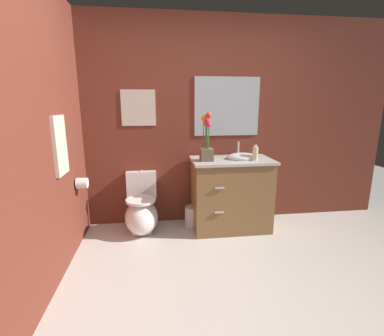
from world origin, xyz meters
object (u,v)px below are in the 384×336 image
trash_bin (192,217)px  wall_poster (138,108)px  toilet (142,212)px  toilet_paper_roll (82,183)px  wall_mirror (227,107)px  soap_bottle (255,153)px  hanging_towel (60,145)px  flower_vase (207,144)px  vanity_cabinet (231,193)px

trash_bin → wall_poster: wall_poster is taller
toilet → wall_poster: (0.00, 0.27, 1.19)m
toilet_paper_roll → trash_bin: bearing=10.5°
wall_poster → wall_mirror: 1.06m
soap_bottle → hanging_towel: hanging_towel is taller
soap_bottle → wall_mirror: (-0.24, 0.40, 0.51)m
toilet → trash_bin: toilet is taller
toilet → soap_bottle: 1.48m
soap_bottle → hanging_towel: 2.00m
trash_bin → soap_bottle: bearing=-12.6°
trash_bin → toilet_paper_roll: bearing=-169.5°
wall_poster → wall_mirror: bearing=0.0°
hanging_towel → wall_poster: bearing=52.6°
wall_poster → trash_bin: bearing=-22.0°
wall_mirror → hanging_towel: (-1.71, -0.84, -0.32)m
wall_mirror → toilet_paper_roll: 1.88m
soap_bottle → wall_poster: bearing=162.9°
flower_vase → hanging_towel: bearing=-160.6°
soap_bottle → trash_bin: soap_bottle is taller
flower_vase → trash_bin: bearing=144.0°
vanity_cabinet → soap_bottle: size_ratio=5.91×
trash_bin → wall_mirror: bearing=28.0°
wall_poster → toilet_paper_roll: wall_poster is taller
wall_poster → hanging_towel: size_ratio=0.80×
wall_poster → vanity_cabinet: bearing=-15.4°
toilet → hanging_towel: bearing=-138.3°
vanity_cabinet → hanging_towel: (-1.71, -0.55, 0.69)m
soap_bottle → trash_bin: size_ratio=0.65×
toilet → vanity_cabinet: bearing=-1.4°
wall_mirror → hanging_towel: bearing=-153.8°
hanging_towel → toilet: bearing=41.7°
toilet_paper_roll → hanging_towel: bearing=-98.3°
toilet_paper_roll → wall_poster: bearing=38.3°
vanity_cabinet → toilet: bearing=178.6°
flower_vase → soap_bottle: (0.55, -0.05, -0.12)m
flower_vase → hanging_towel: (-1.39, -0.49, 0.08)m
trash_bin → hanging_towel: bearing=-154.4°
toilet → wall_mirror: bearing=14.1°
toilet → hanging_towel: (-0.64, -0.57, 0.89)m
wall_poster → toilet_paper_roll: 1.07m
toilet → wall_mirror: size_ratio=0.86×
hanging_towel → toilet_paper_roll: 0.59m
vanity_cabinet → hanging_towel: size_ratio=2.00×
vanity_cabinet → wall_mirror: size_ratio=1.30×
hanging_towel → flower_vase: bearing=19.4°
flower_vase → wall_mirror: size_ratio=0.68×
vanity_cabinet → toilet_paper_roll: size_ratio=9.44×
vanity_cabinet → trash_bin: (-0.46, 0.05, -0.30)m
vanity_cabinet → hanging_towel: bearing=-162.3°
toilet → soap_bottle: (1.30, -0.13, 0.69)m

